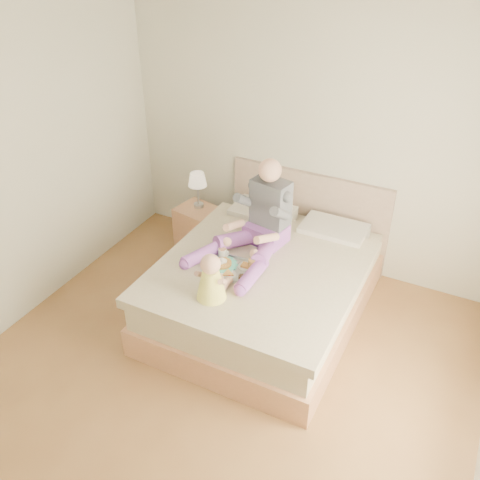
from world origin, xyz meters
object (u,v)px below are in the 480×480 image
at_px(baby, 212,280).
at_px(adult, 259,224).
at_px(nightstand, 198,228).
at_px(tray, 231,266).
at_px(bed, 268,282).

bearing_deg(baby, adult, 90.32).
bearing_deg(nightstand, tray, -34.33).
bearing_deg(nightstand, bed, -16.89).
relative_size(nightstand, baby, 1.24).
relative_size(nightstand, adult, 0.47).
xyz_separation_m(adult, baby, (-0.02, -0.82, -0.08)).
distance_m(adult, baby, 0.83).
relative_size(adult, baby, 2.64).
relative_size(bed, nightstand, 4.34).
bearing_deg(baby, bed, 78.34).
distance_m(nightstand, baby, 1.72).
bearing_deg(baby, tray, 97.03).
distance_m(adult, tray, 0.48).
distance_m(nightstand, adult, 1.25).
relative_size(bed, tray, 4.86).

